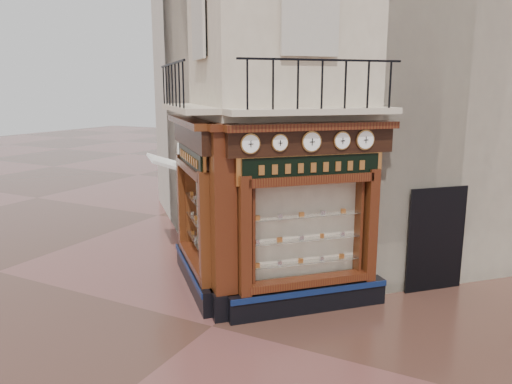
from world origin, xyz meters
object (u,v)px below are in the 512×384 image
Objects in this scene: clock_b at (280,143)px; signboard_right at (312,167)px; clock_c at (312,142)px; signboard_left at (191,158)px; awning at (171,253)px; clock_d at (342,141)px; clock_e at (365,140)px; corner_pilaster at (224,226)px; clock_a at (250,144)px.

clock_b is 0.90m from signboard_right.
signboard_left is (-2.95, 0.13, -0.52)m from clock_c.
clock_d is at bearing -149.63° from awning.
clock_c is 1.01× the size of clock_e.
clock_c is at bearing -137.54° from signboard_left.
signboard_left reaches higher than awning.
signboard_right reaches higher than awning.
clock_d is (0.93, 0.93, 0.00)m from clock_b.
signboard_right is at bearing 56.04° from clock_c.
clock_c is at bearing -180.00° from clock_e.
awning is (-3.47, 2.76, -1.95)m from corner_pilaster.
clock_c is at bearing -14.30° from corner_pilaster.
clock_d is 0.16× the size of signboard_right.
clock_d is 6.67m from awning.
clock_a is 1.90m from clock_d.
clock_e is 0.18× the size of signboard_right.
clock_e is (2.32, 1.71, 1.67)m from corner_pilaster.
clock_a is 2.36m from signboard_left.
signboard_right is at bearing -154.54° from awning.
clock_b is 2.61m from signboard_left.
signboard_right is at bearing -10.25° from corner_pilaster.
clock_a is 0.18× the size of signboard_left.
signboard_right is (0.86, 1.01, -0.52)m from clock_a.
clock_e is at bearing -145.28° from awning.
awning is 4.09m from signboard_left.
clock_a reaches higher than signboard_left.
corner_pilaster is 2.41m from clock_c.
awning is at bearing 124.72° from clock_e.
clock_e is (0.37, 0.37, -0.00)m from clock_d.
clock_e is 0.24× the size of awning.
clock_e is at bearing -8.52° from corner_pilaster.
corner_pilaster is at bearing 171.48° from clock_e.
signboard_left is (2.01, -1.75, 3.10)m from awning.
corner_pilaster is at bearing 135.20° from clock_a.
corner_pilaster is at bearing 165.70° from clock_c.
signboard_left is at bearing 100.25° from corner_pilaster.
corner_pilaster is 2.37× the size of awning.
clock_b is at bearing -162.57° from awning.
clock_d reaches higher than clock_b.
clock_b is 0.92× the size of clock_d.
clock_c is 6.42m from awning.
clock_c reaches higher than awning.
clock_c is at bearing -123.96° from signboard_right.
clock_b is 6.23m from awning.
clock_c is 1.18m from clock_e.
clock_e reaches higher than signboard_right.
clock_d is 3.47m from signboard_left.
clock_a reaches higher than clock_b.
clock_c is 1.12× the size of clock_d.
signboard_right is at bearing 8.59° from clock_b.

